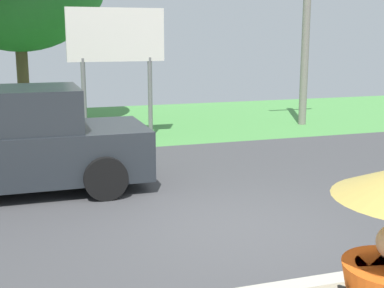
{
  "coord_description": "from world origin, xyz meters",
  "views": [
    {
      "loc": [
        -2.96,
        -6.75,
        2.79
      ],
      "look_at": [
        -0.46,
        1.0,
        1.1
      ],
      "focal_mm": 49.18,
      "sensor_mm": 36.0,
      "label": 1
    }
  ],
  "objects": [
    {
      "name": "pickup_truck",
      "position": [
        -3.37,
        3.02,
        0.87
      ],
      "size": [
        5.2,
        2.28,
        1.88
      ],
      "rotation": [
        0.0,
        0.0,
        0.01
      ],
      "color": "#23282D",
      "rests_on": "ground_plane"
    },
    {
      "name": "ground_plane",
      "position": [
        0.0,
        2.95,
        -0.05
      ],
      "size": [
        40.0,
        22.0,
        0.2
      ],
      "color": "#424244"
    },
    {
      "name": "utility_pole",
      "position": [
        5.47,
        7.95,
        3.38
      ],
      "size": [
        1.8,
        0.24,
        6.42
      ],
      "color": "gray",
      "rests_on": "ground_plane"
    },
    {
      "name": "roadside_billboard",
      "position": [
        -0.53,
        7.36,
        2.55
      ],
      "size": [
        2.6,
        0.12,
        3.5
      ],
      "color": "slate",
      "rests_on": "ground_plane"
    }
  ]
}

